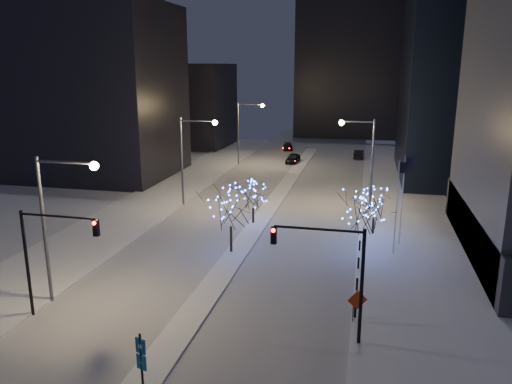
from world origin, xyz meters
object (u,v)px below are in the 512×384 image
(car_mid, at_px, (359,154))
(holiday_tree_plaza_far, at_px, (374,204))
(street_lamp_w_mid, at_px, (190,149))
(holiday_tree_median_near, at_px, (231,206))
(holiday_tree_plaza_near, at_px, (365,213))
(street_lamp_w_far, at_px, (244,125))
(construction_sign, at_px, (357,303))
(traffic_signal_west, at_px, (47,247))
(wayfinding_sign, at_px, (141,359))
(street_lamp_east, at_px, (364,152))
(car_near, at_px, (293,158))
(holiday_tree_median_far, at_px, (253,196))
(street_lamp_w_near, at_px, (57,210))
(car_far, at_px, (288,147))
(traffic_signal_east, at_px, (334,265))

(car_mid, bearing_deg, holiday_tree_plaza_far, 95.61)
(street_lamp_w_mid, height_order, holiday_tree_median_near, street_lamp_w_mid)
(holiday_tree_plaza_near, bearing_deg, street_lamp_w_far, 118.26)
(street_lamp_w_far, xyz_separation_m, holiday_tree_plaza_far, (20.25, -31.06, -3.43))
(holiday_tree_median_near, bearing_deg, street_lamp_w_far, 102.32)
(street_lamp_w_mid, height_order, construction_sign, street_lamp_w_mid)
(traffic_signal_west, relative_size, holiday_tree_plaza_near, 1.30)
(wayfinding_sign, bearing_deg, car_mid, 104.09)
(street_lamp_east, bearing_deg, car_near, 114.70)
(street_lamp_w_far, distance_m, holiday_tree_plaza_near, 41.15)
(traffic_signal_west, bearing_deg, holiday_tree_plaza_near, 39.93)
(street_lamp_w_mid, distance_m, holiday_tree_median_far, 10.58)
(holiday_tree_median_near, xyz_separation_m, construction_sign, (10.80, -9.95, -2.76))
(street_lamp_w_far, height_order, car_mid, street_lamp_w_far)
(street_lamp_w_near, relative_size, car_far, 2.26)
(street_lamp_east, bearing_deg, construction_sign, -89.53)
(holiday_tree_plaza_far, distance_m, construction_sign, 17.62)
(street_lamp_w_mid, height_order, car_mid, street_lamp_w_mid)
(traffic_signal_east, bearing_deg, street_lamp_east, 87.74)
(traffic_signal_east, relative_size, holiday_tree_median_far, 1.63)
(traffic_signal_west, distance_m, car_far, 68.11)
(traffic_signal_west, relative_size, car_near, 1.52)
(traffic_signal_east, height_order, car_near, traffic_signal_east)
(car_near, height_order, holiday_tree_median_near, holiday_tree_median_near)
(holiday_tree_median_near, bearing_deg, car_near, 91.37)
(car_far, relative_size, wayfinding_sign, 1.31)
(street_lamp_east, relative_size, car_mid, 2.26)
(holiday_tree_median_far, bearing_deg, car_near, 91.71)
(car_near, bearing_deg, traffic_signal_west, -92.91)
(car_mid, height_order, holiday_tree_plaza_far, holiday_tree_plaza_far)
(street_lamp_east, xyz_separation_m, traffic_signal_west, (-18.52, -30.00, -1.69))
(holiday_tree_median_far, relative_size, holiday_tree_plaza_far, 0.93)
(traffic_signal_west, distance_m, holiday_tree_median_near, 15.57)
(street_lamp_w_near, distance_m, car_near, 54.00)
(holiday_tree_median_near, height_order, construction_sign, holiday_tree_median_near)
(car_near, relative_size, holiday_tree_median_far, 1.07)
(holiday_tree_plaza_near, bearing_deg, car_mid, 91.86)
(wayfinding_sign, bearing_deg, street_lamp_w_near, 160.85)
(traffic_signal_east, bearing_deg, holiday_tree_median_far, 114.51)
(traffic_signal_west, distance_m, holiday_tree_plaza_far, 28.84)
(street_lamp_east, bearing_deg, traffic_signal_east, -92.26)
(street_lamp_w_far, xyz_separation_m, car_far, (4.53, 15.87, -5.86))
(car_mid, relative_size, holiday_tree_plaza_far, 0.96)
(holiday_tree_median_far, xyz_separation_m, construction_sign, (10.80, -18.28, -1.51))
(holiday_tree_median_near, bearing_deg, construction_sign, -42.67)
(car_far, distance_m, holiday_tree_median_far, 46.38)
(traffic_signal_east, height_order, car_mid, traffic_signal_east)
(holiday_tree_median_near, bearing_deg, street_lamp_east, 57.52)
(holiday_tree_plaza_near, distance_m, holiday_tree_plaza_far, 5.18)
(street_lamp_w_far, relative_size, street_lamp_east, 1.00)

